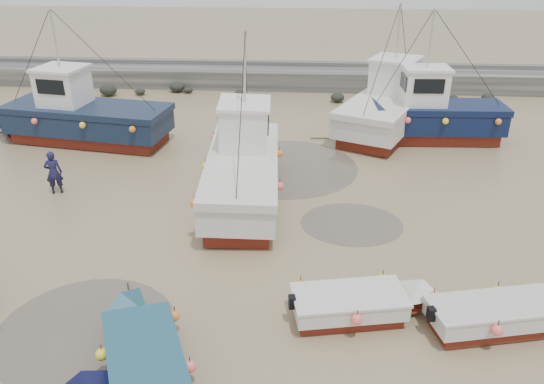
{
  "coord_description": "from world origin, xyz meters",
  "views": [
    {
      "loc": [
        3.27,
        -12.34,
        9.55
      ],
      "look_at": [
        2.17,
        3.82,
        1.4
      ],
      "focal_mm": 35.0,
      "sensor_mm": 36.0,
      "label": 1
    }
  ],
  "objects": [
    {
      "name": "puddle_b",
      "position": [
        5.0,
        4.27,
        0.0
      ],
      "size": [
        3.67,
        3.67,
        0.01
      ],
      "primitive_type": "cylinder",
      "color": "#585146",
      "rests_on": "ground"
    },
    {
      "name": "dinghy_2",
      "position": [
        -0.44,
        -3.14,
        0.55
      ],
      "size": [
        3.22,
        5.66,
        1.43
      ],
      "rotation": [
        0.0,
        0.0,
        0.41
      ],
      "color": "maroon",
      "rests_on": "ground"
    },
    {
      "name": "seawall",
      "position": [
        0.05,
        21.99,
        0.63
      ],
      "size": [
        60.0,
        4.92,
        1.5
      ],
      "color": "slate",
      "rests_on": "ground"
    },
    {
      "name": "puddle_a",
      "position": [
        -2.39,
        -1.84,
        0.0
      ],
      "size": [
        4.72,
        4.72,
        0.01
      ],
      "primitive_type": "cylinder",
      "color": "#585146",
      "rests_on": "ground"
    },
    {
      "name": "person",
      "position": [
        -6.59,
        5.95,
        0.0
      ],
      "size": [
        0.75,
        0.61,
        1.78
      ],
      "primitive_type": "imported",
      "rotation": [
        0.0,
        0.0,
        3.47
      ],
      "color": "#181839",
      "rests_on": "ground"
    },
    {
      "name": "cabin_boat_1",
      "position": [
        0.83,
        6.41,
        1.32
      ],
      "size": [
        3.37,
        10.85,
        6.22
      ],
      "rotation": [
        0.0,
        0.0,
        0.06
      ],
      "color": "maroon",
      "rests_on": "ground"
    },
    {
      "name": "dinghy_3",
      "position": [
        8.73,
        -1.02,
        0.55
      ],
      "size": [
        5.77,
        2.25,
        1.43
      ],
      "rotation": [
        0.0,
        0.0,
        -1.35
      ],
      "color": "maroon",
      "rests_on": "ground"
    },
    {
      "name": "dinghy_5",
      "position": [
        4.91,
        -0.85,
        0.56
      ],
      "size": [
        5.2,
        2.13,
        1.43
      ],
      "rotation": [
        0.0,
        0.0,
        -1.38
      ],
      "color": "maroon",
      "rests_on": "ground"
    },
    {
      "name": "cabin_boat_2",
      "position": [
        9.07,
        12.84,
        1.37
      ],
      "size": [
        9.38,
        2.92,
        6.22
      ],
      "rotation": [
        0.0,
        0.0,
        1.61
      ],
      "color": "maroon",
      "rests_on": "ground"
    },
    {
      "name": "cabin_boat_0",
      "position": [
        -7.94,
        11.63,
        1.31
      ],
      "size": [
        11.17,
        4.27,
        6.22
      ],
      "rotation": [
        0.0,
        0.0,
        1.41
      ],
      "color": "maroon",
      "rests_on": "ground"
    },
    {
      "name": "cabin_boat_3",
      "position": [
        7.58,
        14.42,
        1.33
      ],
      "size": [
        6.45,
        10.07,
        6.22
      ],
      "rotation": [
        0.0,
        0.0,
        -0.45
      ],
      "color": "maroon",
      "rests_on": "ground"
    },
    {
      "name": "puddle_d",
      "position": [
        2.43,
        9.14,
        0.0
      ],
      "size": [
        6.34,
        6.34,
        0.01
      ],
      "primitive_type": "cylinder",
      "color": "#585146",
      "rests_on": "ground"
    },
    {
      "name": "ground",
      "position": [
        0.0,
        0.0,
        0.0
      ],
      "size": [
        120.0,
        120.0,
        0.0
      ],
      "primitive_type": "plane",
      "color": "#917E56",
      "rests_on": "ground"
    }
  ]
}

